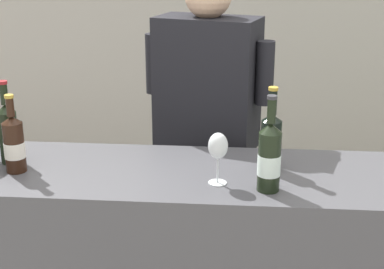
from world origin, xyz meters
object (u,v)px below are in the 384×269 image
at_px(wine_bottle_0, 8,131).
at_px(wine_bottle_4, 271,141).
at_px(wine_bottle_3, 269,157).
at_px(person_server, 207,162).
at_px(wine_glass, 217,148).
at_px(wine_bottle_5, 14,144).

distance_m(wine_bottle_0, wine_bottle_4, 1.03).
height_order(wine_bottle_3, person_server, person_server).
xyz_separation_m(wine_glass, person_server, (-0.07, 0.63, -0.31)).
relative_size(wine_glass, person_server, 0.11).
distance_m(wine_bottle_5, wine_glass, 0.77).
bearing_deg(wine_glass, wine_bottle_5, 176.22).
bearing_deg(wine_bottle_0, wine_bottle_4, 0.79).
bearing_deg(wine_bottle_5, wine_bottle_3, -5.54).
bearing_deg(wine_bottle_3, person_server, 110.83).
bearing_deg(wine_bottle_0, wine_bottle_5, -57.09).
distance_m(wine_glass, person_server, 0.71).
height_order(wine_bottle_0, wine_bottle_5, wine_bottle_0).
bearing_deg(wine_bottle_4, person_server, 119.52).
xyz_separation_m(wine_bottle_4, person_server, (-0.27, 0.48, -0.29)).
bearing_deg(wine_bottle_4, wine_bottle_0, -179.21).
relative_size(wine_bottle_4, wine_glass, 1.68).
bearing_deg(wine_bottle_5, wine_bottle_4, 6.04).
xyz_separation_m(wine_bottle_4, wine_glass, (-0.20, -0.15, 0.02)).
bearing_deg(wine_glass, wine_bottle_0, 170.43).
height_order(wine_bottle_0, wine_bottle_3, wine_bottle_3).
height_order(wine_glass, person_server, person_server).
height_order(wine_bottle_4, wine_bottle_5, wine_bottle_4).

